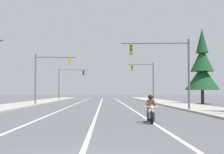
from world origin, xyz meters
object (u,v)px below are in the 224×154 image
conifer_tree_right_verge_far (202,69)px  traffic_signal_near_right (169,63)px  traffic_signal_mid_right (146,76)px  motorcycle_with_rider (151,112)px  traffic_signal_near_left (47,72)px  traffic_signal_mid_left (67,79)px

conifer_tree_right_verge_far → traffic_signal_near_right: bearing=-113.0°
traffic_signal_mid_right → conifer_tree_right_verge_far: bearing=-48.0°
motorcycle_with_rider → traffic_signal_near_right: 13.60m
traffic_signal_near_left → traffic_signal_mid_right: 17.91m
motorcycle_with_rider → conifer_tree_right_verge_far: size_ratio=0.22×
traffic_signal_near_left → traffic_signal_mid_right: size_ratio=1.00×
traffic_signal_near_left → conifer_tree_right_verge_far: 20.63m
traffic_signal_mid_left → conifer_tree_right_verge_far: conifer_tree_right_verge_far is taller
traffic_signal_near_right → conifer_tree_right_verge_far: bearing=67.0°
traffic_signal_near_left → motorcycle_with_rider: bearing=-70.2°
traffic_signal_near_right → traffic_signal_mid_right: size_ratio=1.00×
motorcycle_with_rider → traffic_signal_near_left: 28.13m
traffic_signal_near_left → traffic_signal_mid_left: bearing=90.2°
motorcycle_with_rider → traffic_signal_mid_left: bearing=100.3°
traffic_signal_near_left → traffic_signal_mid_left: 25.95m
motorcycle_with_rider → traffic_signal_mid_left: 53.20m
traffic_signal_near_right → traffic_signal_mid_right: 25.40m
motorcycle_with_rider → traffic_signal_near_left: bearing=109.8°
traffic_signal_near_left → conifer_tree_right_verge_far: conifer_tree_right_verge_far is taller
motorcycle_with_rider → traffic_signal_near_right: traffic_signal_near_right is taller
traffic_signal_mid_right → traffic_signal_mid_left: bearing=133.8°
motorcycle_with_rider → traffic_signal_near_right: (3.12, 12.75, 3.57)m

